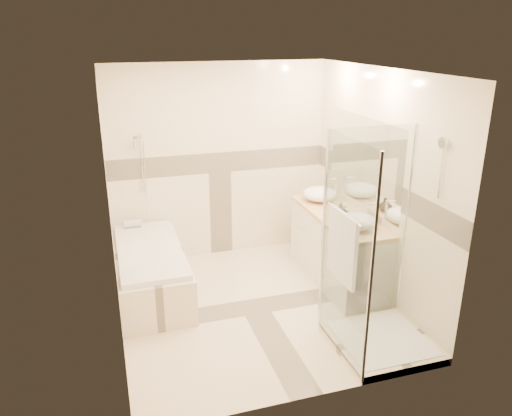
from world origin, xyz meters
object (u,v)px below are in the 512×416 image
object	(u,v)px
amenity_bottle_b	(341,209)
bathtub	(151,268)
vanity	(337,248)
shower_enclosure	(370,297)
vessel_sink_near	(320,194)
amenity_bottle_a	(344,212)
vessel_sink_far	(357,221)

from	to	relation	value
amenity_bottle_b	bathtub	bearing A→B (deg)	169.02
vanity	shower_enclosure	size ratio (longest dim) A/B	0.79
shower_enclosure	vessel_sink_near	xyz separation A→B (m)	(0.27, 1.79, 0.43)
amenity_bottle_b	amenity_bottle_a	bearing A→B (deg)	-90.00
bathtub	vessel_sink_near	bearing A→B (deg)	4.55
vessel_sink_near	vessel_sink_far	bearing A→B (deg)	-90.00
bathtub	shower_enclosure	distance (m)	2.47
bathtub	amenity_bottle_b	world-z (taller)	amenity_bottle_b
shower_enclosure	vessel_sink_far	bearing A→B (deg)	71.61
shower_enclosure	amenity_bottle_a	xyz separation A→B (m)	(0.27, 1.12, 0.42)
vanity	shower_enclosure	xyz separation A→B (m)	(-0.29, -1.27, 0.08)
bathtub	vessel_sink_near	xyz separation A→B (m)	(2.13, 0.17, 0.63)
vanity	amenity_bottle_a	world-z (taller)	amenity_bottle_a
vanity	bathtub	bearing A→B (deg)	170.75
amenity_bottle_a	vanity	bearing A→B (deg)	82.34
vessel_sink_near	vessel_sink_far	distance (m)	0.97
vessel_sink_near	amenity_bottle_b	world-z (taller)	vessel_sink_near
bathtub	vessel_sink_near	size ratio (longest dim) A/B	4.01
vanity	shower_enclosure	distance (m)	1.31
vessel_sink_far	amenity_bottle_a	distance (m)	0.30
vessel_sink_near	amenity_bottle_a	xyz separation A→B (m)	(0.00, -0.67, -0.01)
bathtub	amenity_bottle_b	xyz separation A→B (m)	(2.13, -0.41, 0.62)
vessel_sink_near	bathtub	bearing A→B (deg)	-175.45
shower_enclosure	amenity_bottle_b	xyz separation A→B (m)	(0.27, 1.21, 0.43)
amenity_bottle_a	amenity_bottle_b	world-z (taller)	amenity_bottle_b
amenity_bottle_a	shower_enclosure	bearing A→B (deg)	-103.66
vessel_sink_near	amenity_bottle_a	size ratio (longest dim) A/B	2.89
vessel_sink_near	amenity_bottle_b	distance (m)	0.58
shower_enclosure	amenity_bottle_b	world-z (taller)	shower_enclosure
vessel_sink_far	bathtub	bearing A→B (deg)	159.41
vessel_sink_far	amenity_bottle_b	bearing A→B (deg)	90.00
bathtub	vessel_sink_far	xyz separation A→B (m)	(2.13, -0.80, 0.62)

